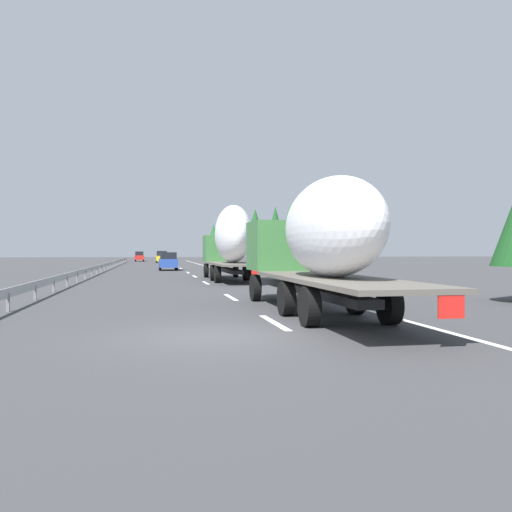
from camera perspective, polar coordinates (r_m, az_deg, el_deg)
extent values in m
plane|color=#38383A|center=(52.28, -9.41, -1.63)|extent=(260.00, 260.00, 0.00)
cube|color=white|center=(14.72, 1.93, -7.05)|extent=(3.20, 0.20, 0.01)
cube|color=white|center=(22.73, -2.72, -4.38)|extent=(3.20, 0.20, 0.01)
cube|color=white|center=(33.16, -5.35, -2.84)|extent=(3.20, 0.20, 0.01)
cube|color=white|center=(41.70, -6.52, -2.16)|extent=(3.20, 0.20, 0.01)
cube|color=white|center=(49.36, -7.22, -1.74)|extent=(3.20, 0.20, 0.01)
cube|color=white|center=(61.60, -7.98, -1.30)|extent=(3.20, 0.20, 0.01)
cube|color=white|center=(69.25, -8.31, -1.10)|extent=(3.20, 0.20, 0.01)
cube|color=white|center=(87.87, -8.89, -0.76)|extent=(3.20, 0.20, 0.01)
cube|color=white|center=(94.81, -9.05, -0.67)|extent=(3.20, 0.20, 0.01)
cube|color=white|center=(57.68, -4.08, -1.42)|extent=(110.00, 0.20, 0.01)
cube|color=#387038|center=(39.98, -3.74, 0.81)|extent=(2.40, 2.50, 1.90)
cube|color=black|center=(41.08, -3.93, 1.50)|extent=(0.08, 2.12, 0.80)
cube|color=#262628|center=(37.17, -3.18, -1.45)|extent=(10.53, 0.70, 0.24)
cube|color=#59544C|center=(34.32, -2.52, -0.83)|extent=(9.04, 2.50, 0.12)
ellipsoid|color=white|center=(34.15, -2.48, 2.33)|extent=(5.86, 2.20, 3.66)
cube|color=red|center=(30.02, 0.04, -1.48)|extent=(0.04, 0.56, 0.56)
cylinder|color=black|center=(39.88, -5.30, -1.54)|extent=(1.04, 0.30, 1.04)
cylinder|color=black|center=(40.16, -2.18, -1.52)|extent=(1.04, 0.30, 1.04)
cylinder|color=black|center=(35.39, -4.57, -1.79)|extent=(1.04, 0.35, 1.04)
cylinder|color=black|center=(35.70, -1.06, -1.77)|extent=(1.04, 0.35, 1.04)
cylinder|color=black|center=(33.01, -4.10, -1.96)|extent=(1.04, 0.35, 1.04)
cylinder|color=black|center=(33.34, -0.35, -1.93)|extent=(1.04, 0.35, 1.04)
cube|color=#387038|center=(21.14, 2.86, 1.08)|extent=(2.40, 2.50, 1.90)
cube|color=black|center=(22.22, 2.18, 2.34)|extent=(0.08, 2.12, 0.80)
cube|color=#262628|center=(18.24, 5.16, -3.48)|extent=(11.20, 0.70, 0.24)
cube|color=#59544C|center=(15.32, 8.33, -2.49)|extent=(9.77, 2.50, 0.12)
ellipsoid|color=white|center=(15.60, 7.97, 3.04)|extent=(6.26, 2.20, 2.86)
cube|color=red|center=(11.23, 19.98, -4.83)|extent=(0.04, 0.56, 0.56)
cylinder|color=black|center=(20.95, -0.07, -3.38)|extent=(1.04, 0.30, 1.04)
cylinder|color=black|center=(21.48, 5.71, -3.28)|extent=(1.04, 0.30, 1.04)
cylinder|color=black|center=(16.19, 3.23, -4.52)|extent=(1.04, 0.35, 1.04)
cylinder|color=black|center=(16.87, 10.51, -4.33)|extent=(1.04, 0.35, 1.04)
cylinder|color=black|center=(13.89, 5.68, -5.36)|extent=(1.04, 0.35, 1.04)
cylinder|color=black|center=(14.67, 13.97, -5.06)|extent=(1.04, 0.35, 1.04)
cube|color=#28479E|center=(55.51, -9.29, -0.74)|extent=(4.18, 1.83, 0.84)
cube|color=black|center=(55.19, -9.29, 0.04)|extent=(2.30, 1.61, 0.68)
cylinder|color=black|center=(56.80, -10.15, -1.14)|extent=(0.64, 0.22, 0.64)
cylinder|color=black|center=(56.85, -8.51, -1.13)|extent=(0.64, 0.22, 0.64)
cylinder|color=black|center=(54.21, -10.11, -1.21)|extent=(0.64, 0.22, 0.64)
cylinder|color=black|center=(54.26, -8.39, -1.21)|extent=(0.64, 0.22, 0.64)
cube|color=gold|center=(92.25, -9.96, -0.25)|extent=(4.15, 1.89, 0.84)
cube|color=black|center=(91.93, -9.96, 0.27)|extent=(2.28, 1.67, 0.84)
cylinder|color=black|center=(93.53, -10.49, -0.49)|extent=(0.64, 0.22, 0.64)
cylinder|color=black|center=(93.56, -9.46, -0.49)|extent=(0.64, 0.22, 0.64)
cylinder|color=black|center=(90.96, -10.48, -0.52)|extent=(0.64, 0.22, 0.64)
cylinder|color=black|center=(90.99, -9.41, -0.52)|extent=(0.64, 0.22, 0.64)
cube|color=red|center=(105.62, -12.25, -0.16)|extent=(4.33, 1.71, 0.84)
cube|color=black|center=(105.29, -12.25, 0.27)|extent=(2.38, 1.51, 0.74)
cylinder|color=black|center=(106.98, -12.64, -0.37)|extent=(0.64, 0.22, 0.64)
cylinder|color=black|center=(106.95, -11.83, -0.37)|extent=(0.64, 0.22, 0.64)
cylinder|color=black|center=(104.30, -12.68, -0.40)|extent=(0.64, 0.22, 0.64)
cylinder|color=black|center=(104.27, -11.85, -0.40)|extent=(0.64, 0.22, 0.64)
cylinder|color=gray|center=(54.93, -2.47, -0.15)|extent=(0.10, 0.10, 2.62)
cube|color=#2D569E|center=(54.94, -2.47, 1.58)|extent=(0.06, 0.90, 0.70)
cylinder|color=#472D19|center=(44.55, 3.71, -1.15)|extent=(0.25, 0.25, 1.31)
cone|color=#286B2D|center=(44.57, 3.71, 2.64)|extent=(2.97, 2.97, 4.59)
cylinder|color=#472D19|center=(98.68, -4.53, -0.18)|extent=(0.31, 0.31, 1.53)
cone|color=#1E5B23|center=(98.70, -4.53, 1.85)|extent=(3.01, 3.01, 5.45)
cylinder|color=#472D19|center=(67.61, -0.09, -0.35)|extent=(0.34, 0.34, 1.86)
cone|color=#194C1E|center=(67.65, -0.09, 2.72)|extent=(3.40, 3.40, 5.39)
cylinder|color=#472D19|center=(53.98, 2.06, -0.69)|extent=(0.26, 0.26, 1.64)
cone|color=#194C1E|center=(54.01, 2.07, 2.72)|extent=(2.47, 2.47, 4.77)
cube|color=#9EA0A5|center=(55.42, -15.71, -0.90)|extent=(94.00, 0.06, 0.32)
cube|color=slate|center=(19.06, -24.80, -4.47)|extent=(0.10, 0.10, 0.60)
cube|color=slate|center=(23.04, -22.38, -3.61)|extent=(0.10, 0.10, 0.60)
cube|color=slate|center=(27.05, -20.67, -3.00)|extent=(0.10, 0.10, 0.60)
cube|color=slate|center=(31.08, -19.41, -2.55)|extent=(0.10, 0.10, 0.60)
cube|color=slate|center=(35.12, -18.43, -2.19)|extent=(0.10, 0.10, 0.60)
cube|color=slate|center=(39.17, -17.66, -1.92)|extent=(0.10, 0.10, 0.60)
cube|color=slate|center=(43.23, -17.04, -1.69)|extent=(0.10, 0.10, 0.60)
cube|color=slate|center=(47.30, -16.52, -1.50)|extent=(0.10, 0.10, 0.60)
cube|color=slate|center=(51.36, -16.08, -1.34)|extent=(0.10, 0.10, 0.60)
cube|color=slate|center=(55.43, -15.71, -1.21)|extent=(0.10, 0.10, 0.60)
cube|color=slate|center=(59.51, -15.39, -1.09)|extent=(0.10, 0.10, 0.60)
cube|color=slate|center=(63.58, -15.11, -0.99)|extent=(0.10, 0.10, 0.60)
cube|color=slate|center=(67.66, -14.86, -0.90)|extent=(0.10, 0.10, 0.60)
cube|color=slate|center=(71.73, -14.64, -0.82)|extent=(0.10, 0.10, 0.60)
cube|color=slate|center=(75.81, -14.45, -0.75)|extent=(0.10, 0.10, 0.60)
cube|color=slate|center=(79.89, -14.27, -0.69)|extent=(0.10, 0.10, 0.60)
cube|color=slate|center=(83.97, -14.11, -0.63)|extent=(0.10, 0.10, 0.60)
cube|color=slate|center=(88.05, -13.97, -0.58)|extent=(0.10, 0.10, 0.60)
cube|color=slate|center=(92.13, -13.84, -0.53)|extent=(0.10, 0.10, 0.60)
cube|color=slate|center=(96.21, -13.72, -0.49)|extent=(0.10, 0.10, 0.60)
cube|color=slate|center=(100.30, -13.61, -0.45)|extent=(0.10, 0.10, 0.60)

